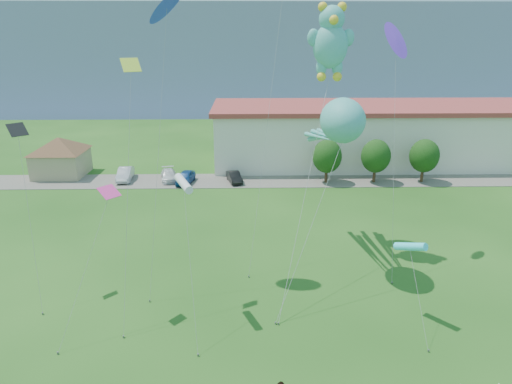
# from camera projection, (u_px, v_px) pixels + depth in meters

# --- Properties ---
(ground) EXTENTS (160.00, 160.00, 0.00)m
(ground) POSITION_uv_depth(u_px,v_px,m) (245.00, 378.00, 24.45)
(ground) COLOR #1B4A14
(ground) RESTS_ON ground
(parking_strip) EXTENTS (70.00, 6.00, 0.06)m
(parking_strip) POSITION_uv_depth(u_px,v_px,m) (246.00, 181.00, 57.53)
(parking_strip) COLOR #59544C
(parking_strip) RESTS_ON ground
(hill_ridge) EXTENTS (160.00, 50.00, 25.00)m
(hill_ridge) POSITION_uv_depth(u_px,v_px,m) (245.00, 53.00, 133.84)
(hill_ridge) COLOR slate
(hill_ridge) RESTS_ON ground
(pavilion) EXTENTS (9.20, 9.20, 5.00)m
(pavilion) POSITION_uv_depth(u_px,v_px,m) (60.00, 153.00, 58.91)
(pavilion) COLOR tan
(pavilion) RESTS_ON ground
(warehouse) EXTENTS (61.00, 15.00, 8.20)m
(warehouse) POSITION_uv_depth(u_px,v_px,m) (427.00, 133.00, 65.24)
(warehouse) COLOR beige
(warehouse) RESTS_ON ground
(tree_near) EXTENTS (3.60, 3.60, 5.47)m
(tree_near) POSITION_uv_depth(u_px,v_px,m) (327.00, 156.00, 55.70)
(tree_near) COLOR #3F2B19
(tree_near) RESTS_ON ground
(tree_mid) EXTENTS (3.60, 3.60, 5.47)m
(tree_mid) POSITION_uv_depth(u_px,v_px,m) (376.00, 156.00, 55.82)
(tree_mid) COLOR #3F2B19
(tree_mid) RESTS_ON ground
(tree_far) EXTENTS (3.60, 3.60, 5.47)m
(tree_far) POSITION_uv_depth(u_px,v_px,m) (424.00, 156.00, 55.94)
(tree_far) COLOR #3F2B19
(tree_far) RESTS_ON ground
(parked_car_silver) EXTENTS (1.94, 4.76, 1.54)m
(parked_car_silver) POSITION_uv_depth(u_px,v_px,m) (125.00, 174.00, 57.49)
(parked_car_silver) COLOR #B9B8BF
(parked_car_silver) RESTS_ON parking_strip
(parked_car_white) EXTENTS (2.68, 4.75, 1.30)m
(parked_car_white) POSITION_uv_depth(u_px,v_px,m) (169.00, 175.00, 57.46)
(parked_car_white) COLOR silver
(parked_car_white) RESTS_ON parking_strip
(parked_car_blue) EXTENTS (2.36, 4.55, 1.48)m
(parked_car_blue) POSITION_uv_depth(u_px,v_px,m) (186.00, 177.00, 56.26)
(parked_car_blue) COLOR navy
(parked_car_blue) RESTS_ON parking_strip
(parked_car_black) EXTENTS (2.30, 4.16, 1.30)m
(parked_car_black) POSITION_uv_depth(u_px,v_px,m) (234.00, 177.00, 56.74)
(parked_car_black) COLOR black
(parked_car_black) RESTS_ON parking_strip
(octopus_kite) EXTENTS (6.60, 14.37, 13.33)m
(octopus_kite) POSITION_uv_depth(u_px,v_px,m) (338.00, 128.00, 33.35)
(octopus_kite) COLOR teal
(octopus_kite) RESTS_ON ground
(teddy_bear_kite) EXTENTS (6.29, 12.62, 19.72)m
(teddy_bear_kite) POSITION_uv_depth(u_px,v_px,m) (331.00, 40.00, 34.26)
(teddy_bear_kite) COLOR teal
(teddy_bear_kite) RESTS_ON ground
(small_kite_black) EXTENTS (2.26, 4.62, 11.96)m
(small_kite_black) POSITION_uv_depth(u_px,v_px,m) (20.00, 150.00, 29.89)
(small_kite_black) COLOR black
(small_kite_black) RESTS_ON ground
(small_kite_purple) EXTENTS (1.80, 7.49, 17.74)m
(small_kite_purple) POSITION_uv_depth(u_px,v_px,m) (396.00, 46.00, 34.54)
(small_kite_purple) COLOR #6830C3
(small_kite_purple) RESTS_ON ground
(small_kite_blue) EXTENTS (2.55, 5.50, 19.92)m
(small_kite_blue) POSITION_uv_depth(u_px,v_px,m) (166.00, 13.00, 29.73)
(small_kite_blue) COLOR blue
(small_kite_blue) RESTS_ON ground
(small_kite_white) EXTENTS (1.26, 5.80, 9.35)m
(small_kite_white) POSITION_uv_depth(u_px,v_px,m) (184.00, 185.00, 27.53)
(small_kite_white) COLOR silver
(small_kite_white) RESTS_ON ground
(small_kite_cyan) EXTENTS (0.68, 4.75, 5.46)m
(small_kite_cyan) POSITION_uv_depth(u_px,v_px,m) (410.00, 247.00, 28.15)
(small_kite_cyan) COLOR #38E9FD
(small_kite_cyan) RESTS_ON ground
(small_kite_yellow) EXTENTS (1.29, 6.34, 16.10)m
(small_kite_yellow) POSITION_uv_depth(u_px,v_px,m) (130.00, 101.00, 27.87)
(small_kite_yellow) COLOR #B4D431
(small_kite_yellow) RESTS_ON ground
(small_kite_pink) EXTENTS (3.26, 5.09, 8.80)m
(small_kite_pink) POSITION_uv_depth(u_px,v_px,m) (104.00, 207.00, 27.58)
(small_kite_pink) COLOR #EA3491
(small_kite_pink) RESTS_ON ground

